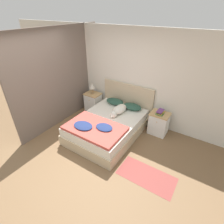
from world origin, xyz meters
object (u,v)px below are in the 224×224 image
Objects in this scene: dog at (119,110)px; nightstand_left at (93,102)px; pillow_left at (115,101)px; table_lamp at (92,86)px; bed at (108,127)px; pillow_right at (132,107)px; nightstand_right at (159,123)px; book_stack at (160,112)px.

nightstand_left is at bearing 162.70° from dog.
pillow_left is 0.72× the size of dog.
bed is at bearing -34.97° from table_lamp.
table_lamp reaches higher than pillow_right.
nightstand_right is 1.13× the size of pillow_right.
book_stack reaches higher than bed.
nightstand_left is 1.40m from pillow_right.
nightstand_left is at bearing -179.11° from pillow_right.
bed is 2.71× the size of dog.
dog is at bearing -46.43° from pillow_left.
pillow_left is (0.81, 0.02, 0.25)m from nightstand_left.
book_stack reaches higher than pillow_left.
dog is (1.18, -0.37, 0.27)m from nightstand_left.
pillow_left is at bearing 180.00° from pillow_right.
pillow_right is at bearing 70.34° from bed.
dog is at bearing -116.85° from pillow_right.
pillow_left is (-0.28, 0.79, 0.31)m from bed.
bed is 1.47m from table_lamp.
pillow_right is (0.28, 0.79, 0.31)m from bed.
bed is at bearing -70.34° from pillow_left.
dog is 3.20× the size of book_stack.
table_lamp is at bearing 179.60° from book_stack.
pillow_right is 0.44m from dog.
nightstand_left is 0.56m from table_lamp.
table_lamp is at bearing -90.00° from nightstand_left.
dog reaches higher than pillow_right.
book_stack is (2.18, -0.02, 0.35)m from nightstand_left.
dog is (0.37, -0.39, 0.02)m from pillow_left.
table_lamp is at bearing -179.81° from nightstand_right.
pillow_right is 1.57× the size of table_lamp.
pillow_right is at bearing 178.48° from nightstand_right.
nightstand_left is 1.13× the size of pillow_left.
nightstand_left is 1.00× the size of nightstand_right.
nightstand_left is 0.81× the size of dog.
table_lamp is (-0.81, -0.03, 0.31)m from pillow_left.
nightstand_left and nightstand_right have the same top height.
pillow_left is at bearing 133.57° from dog.
book_stack is 0.68× the size of table_lamp.
dog is (-0.20, -0.39, 0.02)m from pillow_right.
pillow_right is (-0.81, 0.02, 0.25)m from nightstand_right.
nightstand_right is 0.85m from pillow_right.
nightstand_left is 2.19m from nightstand_right.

